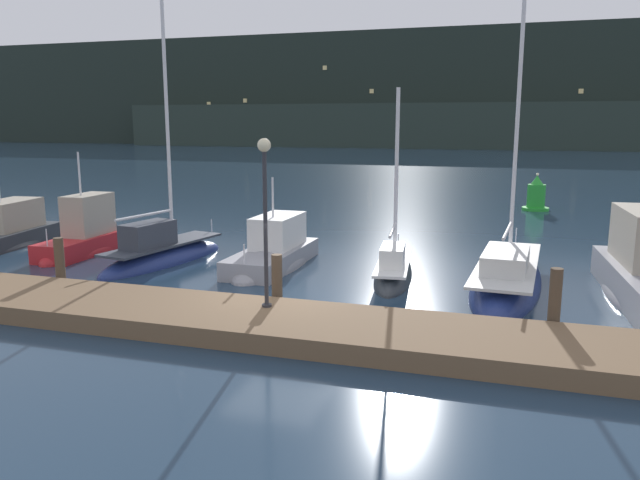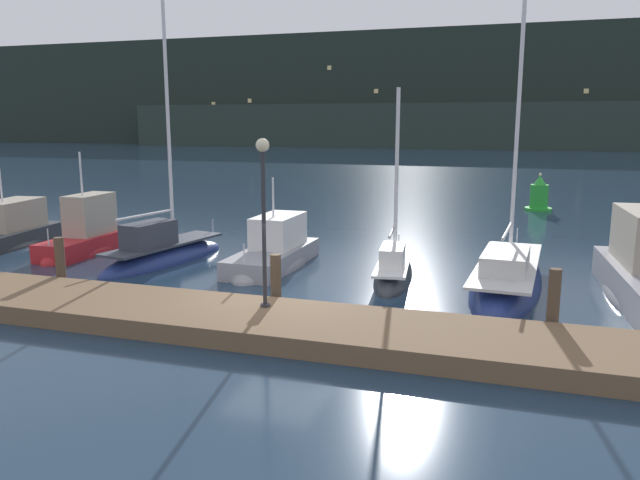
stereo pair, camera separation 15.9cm
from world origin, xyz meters
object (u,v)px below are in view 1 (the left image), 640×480
(dock_lamppost, at_px, (265,196))
(sailboat_berth_3, at_px, (162,257))
(sailboat_berth_5, at_px, (393,273))
(channel_buoy, at_px, (536,196))
(sailboat_berth_6, at_px, (506,282))
(motorboat_berth_1, at_px, (3,238))
(motorboat_berth_2, at_px, (84,244))
(motorboat_berth_4, at_px, (273,259))

(dock_lamppost, bearing_deg, sailboat_berth_3, 139.41)
(sailboat_berth_5, bearing_deg, channel_buoy, 74.82)
(sailboat_berth_6, bearing_deg, sailboat_berth_5, 178.97)
(motorboat_berth_1, bearing_deg, motorboat_berth_2, -3.09)
(sailboat_berth_5, distance_m, dock_lamppost, 6.60)
(motorboat_berth_4, bearing_deg, motorboat_berth_1, 179.74)
(motorboat_berth_4, bearing_deg, dock_lamppost, -69.91)
(sailboat_berth_6, bearing_deg, channel_buoy, 85.86)
(motorboat_berth_1, relative_size, motorboat_berth_4, 1.16)
(motorboat_berth_4, relative_size, channel_buoy, 2.62)
(motorboat_berth_1, bearing_deg, sailboat_berth_6, -1.30)
(motorboat_berth_2, height_order, channel_buoy, motorboat_berth_2)
(sailboat_berth_5, distance_m, sailboat_berth_6, 3.45)
(sailboat_berth_5, height_order, channel_buoy, sailboat_berth_5)
(motorboat_berth_1, xyz_separation_m, dock_lamppost, (13.61, -5.87, 2.84))
(sailboat_berth_6, bearing_deg, dock_lamppost, -135.48)
(motorboat_berth_4, relative_size, sailboat_berth_5, 0.84)
(motorboat_berth_1, height_order, sailboat_berth_6, sailboat_berth_6)
(motorboat_berth_1, relative_size, channel_buoy, 3.04)
(sailboat_berth_3, height_order, dock_lamppost, sailboat_berth_3)
(sailboat_berth_3, height_order, sailboat_berth_6, sailboat_berth_6)
(motorboat_berth_4, bearing_deg, channel_buoy, 62.37)
(motorboat_berth_1, bearing_deg, sailboat_berth_3, -5.21)
(motorboat_berth_4, distance_m, sailboat_berth_5, 4.22)
(motorboat_berth_4, distance_m, sailboat_berth_6, 7.66)
(sailboat_berth_6, bearing_deg, sailboat_berth_3, -178.73)
(motorboat_berth_2, bearing_deg, sailboat_berth_6, -0.83)
(sailboat_berth_3, distance_m, sailboat_berth_5, 8.12)
(motorboat_berth_1, bearing_deg, channel_buoy, 39.77)
(motorboat_berth_4, distance_m, dock_lamppost, 6.84)
(motorboat_berth_2, distance_m, sailboat_berth_5, 11.72)
(motorboat_berth_2, distance_m, sailboat_berth_3, 3.63)
(motorboat_berth_1, bearing_deg, motorboat_berth_4, -0.26)
(sailboat_berth_5, bearing_deg, dock_lamppost, -110.71)
(motorboat_berth_1, xyz_separation_m, sailboat_berth_3, (7.56, -0.69, -0.11))
(motorboat_berth_1, height_order, channel_buoy, motorboat_berth_1)
(motorboat_berth_1, distance_m, channel_buoy, 26.53)
(motorboat_berth_1, relative_size, sailboat_berth_3, 0.67)
(dock_lamppost, bearing_deg, sailboat_berth_6, 44.52)
(sailboat_berth_3, bearing_deg, sailboat_berth_6, 1.27)
(sailboat_berth_5, bearing_deg, motorboat_berth_1, 178.64)
(motorboat_berth_1, xyz_separation_m, sailboat_berth_6, (19.13, -0.43, -0.19))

